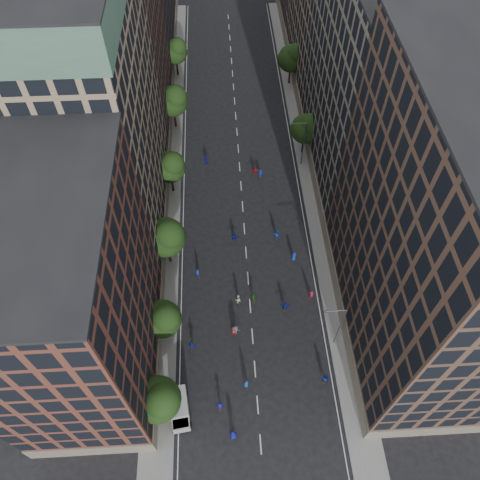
{
  "coord_description": "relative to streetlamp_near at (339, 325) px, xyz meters",
  "views": [
    {
      "loc": [
        -3.08,
        -12.69,
        57.39
      ],
      "look_at": [
        -0.86,
        27.88,
        2.0
      ],
      "focal_mm": 35.0,
      "sensor_mm": 36.0,
      "label": 1
    }
  ],
  "objects": [
    {
      "name": "ground",
      "position": [
        -10.37,
        28.0,
        -5.17
      ],
      "size": [
        240.0,
        240.0,
        0.0
      ],
      "primitive_type": "plane",
      "color": "black",
      "rests_on": "ground"
    },
    {
      "name": "sidewalk_left",
      "position": [
        -22.37,
        35.5,
        -5.09
      ],
      "size": [
        4.0,
        105.0,
        0.15
      ],
      "primitive_type": "cube",
      "color": "slate",
      "rests_on": "ground"
    },
    {
      "name": "sidewalk_right",
      "position": [
        1.63,
        35.5,
        -5.09
      ],
      "size": [
        4.0,
        105.0,
        0.15
      ],
      "primitive_type": "cube",
      "color": "slate",
      "rests_on": "ground"
    },
    {
      "name": "bldg_left_a",
      "position": [
        -29.37,
        -1.0,
        9.83
      ],
      "size": [
        14.0,
        22.0,
        30.0
      ],
      "primitive_type": "cube",
      "color": "#5A2E22",
      "rests_on": "ground"
    },
    {
      "name": "bldg_left_b",
      "position": [
        -29.37,
        23.0,
        11.83
      ],
      "size": [
        14.0,
        26.0,
        34.0
      ],
      "primitive_type": "cube",
      "color": "#877258",
      "rests_on": "ground"
    },
    {
      "name": "bldg_left_c",
      "position": [
        -29.37,
        46.0,
        8.83
      ],
      "size": [
        14.0,
        20.0,
        28.0
      ],
      "primitive_type": "cube",
      "color": "#5A2E22",
      "rests_on": "ground"
    },
    {
      "name": "bldg_right_a",
      "position": [
        8.63,
        3.0,
        12.83
      ],
      "size": [
        14.0,
        30.0,
        36.0
      ],
      "primitive_type": "cube",
      "color": "#4D3629",
      "rests_on": "ground"
    },
    {
      "name": "bldg_right_b",
      "position": [
        8.63,
        32.0,
        11.33
      ],
      "size": [
        14.0,
        28.0,
        33.0
      ],
      "primitive_type": "cube",
      "color": "#676055",
      "rests_on": "ground"
    },
    {
      "name": "tree_left_0",
      "position": [
        -21.38,
        -8.15,
        0.79
      ],
      "size": [
        5.2,
        5.2,
        8.83
      ],
      "color": "black",
      "rests_on": "ground"
    },
    {
      "name": "tree_left_1",
      "position": [
        -21.39,
        1.86,
        0.38
      ],
      "size": [
        4.8,
        4.8,
        8.21
      ],
      "color": "black",
      "rests_on": "ground"
    },
    {
      "name": "tree_left_2",
      "position": [
        -21.36,
        13.83,
        1.19
      ],
      "size": [
        5.6,
        5.6,
        9.45
      ],
      "color": "black",
      "rests_on": "ground"
    },
    {
      "name": "tree_left_3",
      "position": [
        -21.38,
        27.85,
        0.65
      ],
      "size": [
        5.0,
        5.0,
        8.58
      ],
      "color": "black",
      "rests_on": "ground"
    },
    {
      "name": "tree_left_4",
      "position": [
        -21.37,
        43.84,
        0.93
      ],
      "size": [
        5.4,
        5.4,
        9.08
      ],
      "color": "black",
      "rests_on": "ground"
    },
    {
      "name": "tree_left_5",
      "position": [
        -21.39,
        59.86,
        0.51
      ],
      "size": [
        4.8,
        4.8,
        8.33
      ],
      "color": "black",
      "rests_on": "ground"
    },
    {
      "name": "tree_right_a",
      "position": [
        1.02,
        35.85,
        0.46
      ],
      "size": [
        5.0,
        5.0,
        8.39
      ],
      "color": "black",
      "rests_on": "ground"
    },
    {
      "name": "tree_right_b",
      "position": [
        1.02,
        55.85,
        0.79
      ],
      "size": [
        5.2,
        5.2,
        8.83
      ],
      "color": "black",
      "rests_on": "ground"
    },
    {
      "name": "streetlamp_near",
      "position": [
        0.0,
        0.0,
        0.0
      ],
      "size": [
        2.64,
        0.22,
        9.06
      ],
      "color": "#595B60",
      "rests_on": "ground"
    },
    {
      "name": "streetlamp_far",
      "position": [
        0.0,
        33.0,
        0.0
      ],
      "size": [
        2.64,
        0.22,
        9.06
      ],
      "color": "#595B60",
      "rests_on": "ground"
    },
    {
      "name": "cargo_van",
      "position": [
        -19.68,
        -7.8,
        -3.81
      ],
      "size": [
        2.86,
        5.06,
        2.57
      ],
      "rotation": [
        0.0,
        0.0,
        0.13
      ],
      "color": "#B6B6B9",
      "rests_on": "ground"
    },
    {
      "name": "skater_0",
      "position": [
        -13.48,
        -11.0,
        -4.25
      ],
      "size": [
        1.06,
        0.91,
        1.84
      ],
      "primitive_type": "imported",
      "rotation": [
        0.0,
        0.0,
        2.71
      ],
      "color": "#121593",
      "rests_on": "ground"
    },
    {
      "name": "skater_1",
      "position": [
        -11.61,
        -5.27,
        -4.2
      ],
      "size": [
        0.8,
        0.62,
        1.94
      ],
      "primitive_type": "imported",
      "rotation": [
        0.0,
        0.0,
        3.39
      ],
      "color": "#154CAD",
      "rests_on": "ground"
    },
    {
      "name": "skater_2",
      "position": [
        -1.87,
        -4.96,
        -4.26
      ],
      "size": [
        1.04,
        0.91,
        1.82
      ],
      "primitive_type": "imported",
      "rotation": [
        0.0,
        0.0,
        2.86
      ],
      "color": "navy",
      "rests_on": "ground"
    },
    {
      "name": "skater_3",
      "position": [
        -14.89,
        -7.65,
        -4.41
      ],
      "size": [
        0.99,
        0.57,
        1.52
      ],
      "primitive_type": "imported",
      "rotation": [
        0.0,
        0.0,
        3.13
      ],
      "color": "#141297",
      "rests_on": "ground"
    },
    {
      "name": "skater_4",
      "position": [
        -18.27,
        0.11,
        -4.31
      ],
      "size": [
        1.09,
        0.75,
        1.71
      ],
      "primitive_type": "imported",
      "rotation": [
        0.0,
        0.0,
        2.77
      ],
      "color": "#1522AE",
      "rests_on": "ground"
    },
    {
      "name": "skater_5",
      "position": [
        -5.67,
        5.24,
        -4.34
      ],
      "size": [
        1.58,
        0.69,
        1.65
      ],
      "primitive_type": "imported",
      "rotation": [
        0.0,
        0.0,
        3.0
      ],
      "color": "#122294",
      "rests_on": "ground"
    },
    {
      "name": "skater_6",
      "position": [
        -12.83,
        2.15,
        -4.4
      ],
      "size": [
        0.89,
        0.76,
        1.54
      ],
      "primitive_type": "imported",
      "rotation": [
        0.0,
        0.0,
        2.71
      ],
      "color": "#AB1C34",
      "rests_on": "ground"
    },
    {
      "name": "skater_7",
      "position": [
        -1.87,
        6.79,
        -4.29
      ],
      "size": [
        0.73,
        0.58,
        1.76
      ],
      "primitive_type": "imported",
      "rotation": [
        0.0,
        0.0,
        2.86
      ],
      "color": "#9F1A38",
      "rests_on": "ground"
    },
    {
      "name": "skater_8",
      "position": [
        -12.02,
        6.62,
        -4.28
      ],
      "size": [
        1.06,
        0.97,
        1.77
      ],
      "primitive_type": "imported",
      "rotation": [
        0.0,
        0.0,
        3.57
      ],
      "color": "silver",
      "rests_on": "ground"
    },
    {
      "name": "skater_9",
      "position": [
        -12.53,
        2.07,
        -4.26
      ],
      "size": [
        1.28,
        0.9,
        1.81
      ],
      "primitive_type": "imported",
      "rotation": [
        0.0,
        0.0,
        2.94
      ],
      "color": "#434349",
      "rests_on": "ground"
    },
    {
      "name": "skater_10",
      "position": [
        -9.82,
        6.61,
        -4.19
      ],
      "size": [
        1.21,
        0.7,
        1.95
      ],
      "primitive_type": "imported",
      "rotation": [
        0.0,
        0.0,
        3.35
      ],
      "color": "#1A581A",
      "rests_on": "ground"
    },
    {
      "name": "skater_11",
      "position": [
        -12.04,
        17.3,
        -4.39
      ],
      "size": [
        1.49,
        0.66,
        1.55
      ],
      "primitive_type": "imported",
      "rotation": [
        0.0,
        0.0,
        2.99
      ],
      "color": "#11148F",
      "rests_on": "ground"
    },
    {
      "name": "skater_12",
      "position": [
        -3.46,
        13.3,
        -4.3
      ],
      "size": [
        0.99,
        0.81,
        1.74
      ],
      "primitive_type": "imported",
      "rotation": [
        0.0,
        0.0,
        3.49
      ],
      "color": "#1436A9",
      "rests_on": "ground"
    },
    {
      "name": "skater_13",
      "position": [
        -17.53,
        11.21,
        -4.34
      ],
      "size": [
        0.71,
        0.59,
        1.67
      ],
      "primitive_type": "imported",
      "rotation": [
        0.0,
        0.0,
        3.51
      ],
      "color": "#1539AE",
      "rests_on": "ground"
    },
    {
      "name": "skater_14",
      "position": [
        -5.59,
        17.41,
        -4.2
      ],
      "size": [
        1.06,
        0.89,
        1.94
      ],
      "primitive_type": "imported",
      "rotation": [
        0.0,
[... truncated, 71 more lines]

